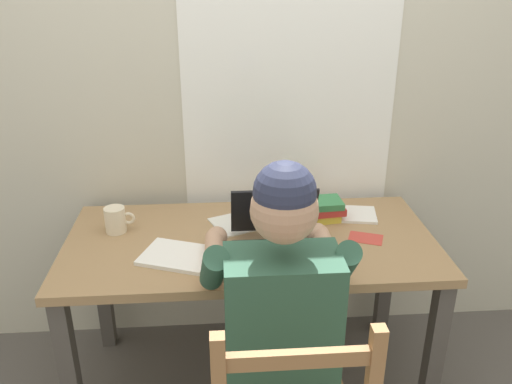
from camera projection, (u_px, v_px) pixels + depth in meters
name	position (u px, v px, depth m)	size (l,w,h in m)	color
ground_plane	(251.00, 379.00, 2.35)	(8.00, 8.00, 0.00)	#56514C
back_wall	(244.00, 68.00, 2.23)	(6.00, 0.08, 2.60)	beige
desk	(251.00, 259.00, 2.11)	(1.44, 0.70, 0.71)	#9E7A51
seated_person	(278.00, 313.00, 1.70)	(0.50, 0.60, 1.23)	#2D5642
laptop	(276.00, 237.00, 1.97)	(0.33, 0.32, 0.22)	black
computer_mouse	(345.00, 252.00, 1.94)	(0.06, 0.10, 0.03)	black
coffee_mug_white	(116.00, 220.00, 2.10)	(0.12, 0.08, 0.10)	beige
coffee_mug_dark	(252.00, 216.00, 2.15)	(0.12, 0.08, 0.09)	#2D384C
book_stack_main	(320.00, 209.00, 2.21)	(0.20, 0.15, 0.09)	gold
paper_pile_near_laptop	(177.00, 256.00, 1.93)	(0.25, 0.19, 0.01)	white
paper_pile_back_corner	(238.00, 223.00, 2.18)	(0.20, 0.19, 0.01)	silver
paper_pile_side	(347.00, 214.00, 2.26)	(0.24, 0.16, 0.01)	white
landscape_photo_print	(366.00, 238.00, 2.07)	(0.13, 0.09, 0.00)	#C63D33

